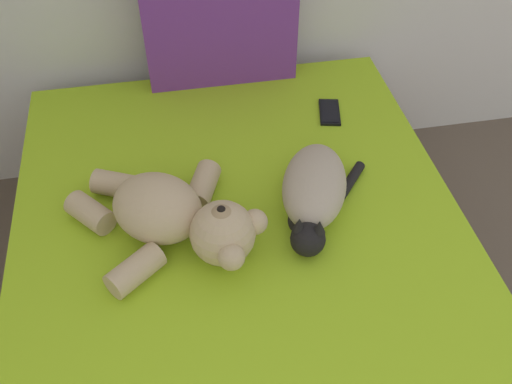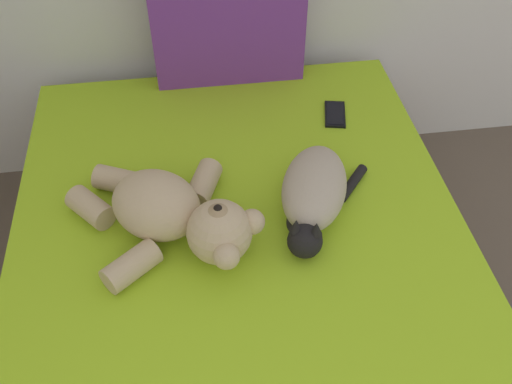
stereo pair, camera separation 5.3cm
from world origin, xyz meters
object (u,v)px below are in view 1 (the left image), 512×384
object	(u,v)px
cat	(314,191)
cell_phone	(330,112)
bed	(251,319)
teddy_bear	(176,217)
patterned_cushion	(220,12)

from	to	relation	value
cat	cell_phone	size ratio (longest dim) A/B	2.63
bed	teddy_bear	xyz separation A→B (m)	(-0.18, 0.15, 0.34)
cell_phone	cat	bearing A→B (deg)	-111.90
teddy_bear	cell_phone	world-z (taller)	teddy_bear
bed	cell_phone	xyz separation A→B (m)	(0.41, 0.64, 0.26)
patterned_cushion	cat	distance (m)	0.79
teddy_bear	cell_phone	distance (m)	0.77
cat	patterned_cushion	bearing A→B (deg)	102.89
cat	cell_phone	bearing A→B (deg)	68.10
cell_phone	patterned_cushion	bearing A→B (deg)	139.55
bed	teddy_bear	bearing A→B (deg)	140.59
cell_phone	teddy_bear	bearing A→B (deg)	-140.60
patterned_cushion	teddy_bear	bearing A→B (deg)	-107.21
bed	cell_phone	world-z (taller)	cell_phone
bed	cat	distance (m)	0.44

